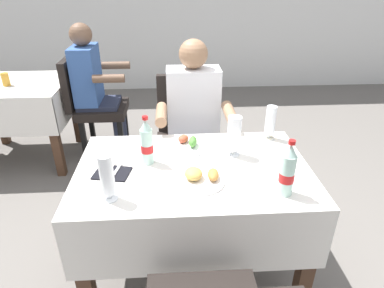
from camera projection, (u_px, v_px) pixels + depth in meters
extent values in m
cube|color=white|center=(193.00, 169.00, 1.69)|extent=(1.18, 0.76, 0.02)
cube|color=white|center=(199.00, 247.00, 1.44)|extent=(1.18, 0.02, 0.32)
cube|color=white|center=(189.00, 160.00, 2.10)|extent=(1.18, 0.02, 0.32)
cube|color=white|center=(82.00, 200.00, 1.74)|extent=(0.02, 0.76, 0.32)
cube|color=white|center=(300.00, 192.00, 1.80)|extent=(0.02, 0.76, 0.32)
cube|color=#472D1E|center=(85.00, 277.00, 1.55)|extent=(0.07, 0.07, 0.74)
cube|color=#472D1E|center=(306.00, 266.00, 1.61)|extent=(0.07, 0.07, 0.74)
cube|color=#472D1E|center=(107.00, 195.00, 2.12)|extent=(0.07, 0.07, 0.74)
cube|color=#472D1E|center=(270.00, 189.00, 2.18)|extent=(0.07, 0.07, 0.74)
cube|color=black|center=(187.00, 149.00, 2.41)|extent=(0.44, 0.44, 0.08)
cube|color=black|center=(185.00, 103.00, 2.51)|extent=(0.42, 0.06, 0.44)
cube|color=black|center=(165.00, 193.00, 2.38)|extent=(0.04, 0.04, 0.45)
cube|color=black|center=(212.00, 192.00, 2.39)|extent=(0.04, 0.04, 0.45)
cube|color=black|center=(165.00, 168.00, 2.68)|extent=(0.04, 0.04, 0.45)
cube|color=black|center=(207.00, 167.00, 2.69)|extent=(0.04, 0.04, 0.45)
cylinder|color=#282D42|center=(184.00, 195.00, 2.35)|extent=(0.10, 0.10, 0.45)
cylinder|color=#282D42|center=(207.00, 194.00, 2.36)|extent=(0.10, 0.10, 0.45)
cube|color=#282D42|center=(194.00, 149.00, 2.37)|extent=(0.34, 0.36, 0.12)
cube|color=silver|center=(193.00, 104.00, 2.29)|extent=(0.36, 0.20, 0.50)
sphere|color=#997051|center=(193.00, 54.00, 2.13)|extent=(0.19, 0.19, 0.19)
cylinder|color=#997051|center=(161.00, 114.00, 2.07)|extent=(0.07, 0.26, 0.07)
cylinder|color=#997051|center=(230.00, 113.00, 2.09)|extent=(0.07, 0.26, 0.07)
cylinder|color=white|center=(201.00, 181.00, 1.56)|extent=(0.23, 0.23, 0.01)
ellipsoid|color=gold|center=(194.00, 174.00, 1.56)|extent=(0.09, 0.11, 0.05)
ellipsoid|color=#B77A38|center=(213.00, 175.00, 1.56)|extent=(0.06, 0.10, 0.04)
cylinder|color=white|center=(181.00, 148.00, 1.85)|extent=(0.25, 0.25, 0.01)
ellipsoid|color=#C14C33|center=(183.00, 139.00, 1.89)|extent=(0.08, 0.09, 0.04)
ellipsoid|color=#4C8E38|center=(193.00, 142.00, 1.85)|extent=(0.06, 0.09, 0.06)
cylinder|color=white|center=(268.00, 138.00, 1.97)|extent=(0.07, 0.07, 0.01)
cylinder|color=white|center=(269.00, 135.00, 1.96)|extent=(0.02, 0.02, 0.03)
cylinder|color=white|center=(271.00, 120.00, 1.92)|extent=(0.06, 0.06, 0.17)
cylinder|color=gold|center=(270.00, 122.00, 1.92)|extent=(0.06, 0.06, 0.14)
cylinder|color=white|center=(110.00, 198.00, 1.45)|extent=(0.07, 0.07, 0.01)
cylinder|color=white|center=(110.00, 195.00, 1.44)|extent=(0.02, 0.02, 0.03)
cylinder|color=white|center=(107.00, 175.00, 1.39)|extent=(0.06, 0.06, 0.18)
cylinder|color=#C68928|center=(107.00, 177.00, 1.40)|extent=(0.06, 0.06, 0.15)
cylinder|color=white|center=(233.00, 154.00, 1.80)|extent=(0.07, 0.07, 0.01)
cylinder|color=white|center=(233.00, 151.00, 1.79)|extent=(0.02, 0.02, 0.03)
cylinder|color=white|center=(234.00, 133.00, 1.74)|extent=(0.07, 0.07, 0.19)
cylinder|color=black|center=(234.00, 137.00, 1.75)|extent=(0.07, 0.07, 0.15)
cylinder|color=silver|center=(147.00, 146.00, 1.68)|extent=(0.06, 0.06, 0.19)
cylinder|color=red|center=(147.00, 148.00, 1.69)|extent=(0.06, 0.06, 0.04)
cone|color=silver|center=(145.00, 125.00, 1.62)|extent=(0.06, 0.06, 0.06)
cylinder|color=red|center=(145.00, 118.00, 1.61)|extent=(0.03, 0.03, 0.02)
cylinder|color=silver|center=(287.00, 175.00, 1.44)|extent=(0.07, 0.07, 0.19)
cylinder|color=red|center=(287.00, 177.00, 1.45)|extent=(0.07, 0.07, 0.04)
cone|color=silver|center=(291.00, 150.00, 1.39)|extent=(0.06, 0.06, 0.06)
cylinder|color=red|center=(292.00, 142.00, 1.37)|extent=(0.03, 0.03, 0.02)
cube|color=black|center=(112.00, 173.00, 1.63)|extent=(0.19, 0.16, 0.01)
cube|color=silver|center=(108.00, 172.00, 1.63)|extent=(0.05, 0.19, 0.01)
cube|color=silver|center=(115.00, 172.00, 1.62)|extent=(0.05, 0.19, 0.01)
cube|color=white|center=(14.00, 84.00, 2.93)|extent=(0.90, 0.79, 0.02)
cube|color=white|center=(34.00, 89.00, 3.35)|extent=(0.90, 0.02, 0.32)
cube|color=white|center=(68.00, 101.00, 3.04)|extent=(0.02, 0.79, 0.32)
cube|color=#472D1E|center=(55.00, 138.00, 2.84)|extent=(0.07, 0.07, 0.74)
cube|color=#472D1E|center=(75.00, 109.00, 3.43)|extent=(0.07, 0.07, 0.74)
cube|color=black|center=(103.00, 109.00, 3.09)|extent=(0.44, 0.44, 0.08)
cube|color=black|center=(71.00, 83.00, 2.96)|extent=(0.06, 0.42, 0.44)
cube|color=black|center=(122.00, 142.00, 3.08)|extent=(0.04, 0.04, 0.45)
cube|color=black|center=(126.00, 127.00, 3.38)|extent=(0.04, 0.04, 0.45)
cube|color=black|center=(85.00, 143.00, 3.06)|extent=(0.04, 0.04, 0.45)
cube|color=black|center=(92.00, 128.00, 3.36)|extent=(0.04, 0.04, 0.45)
cylinder|color=#282D42|center=(120.00, 138.00, 3.16)|extent=(0.10, 0.10, 0.45)
cylinder|color=#282D42|center=(122.00, 131.00, 3.30)|extent=(0.10, 0.10, 0.45)
cube|color=#282D42|center=(100.00, 107.00, 3.08)|extent=(0.36, 0.34, 0.12)
cube|color=#385B9E|center=(87.00, 75.00, 2.94)|extent=(0.20, 0.36, 0.50)
sphere|color=brown|center=(81.00, 34.00, 2.77)|extent=(0.19, 0.19, 0.19)
cylinder|color=brown|center=(109.00, 79.00, 2.75)|extent=(0.26, 0.07, 0.07)
cylinder|color=brown|center=(116.00, 65.00, 3.13)|extent=(0.26, 0.07, 0.07)
cylinder|color=#C68928|center=(6.00, 79.00, 2.84)|extent=(0.06, 0.06, 0.11)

